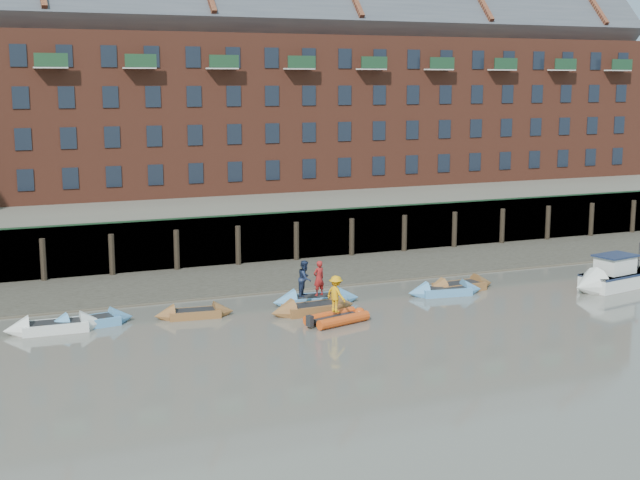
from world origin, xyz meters
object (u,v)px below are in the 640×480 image
rowboat_2 (194,313)px  rib_tender (339,318)px  rowboat_5 (445,291)px  rowboat_6 (459,286)px  rowboat_4 (316,300)px  rowboat_1 (90,322)px  person_rower_b (305,278)px  motor_launch (608,278)px  rowboat_0 (55,327)px  rowboat_3 (313,309)px  person_rower_a (319,278)px  person_rib_crew (336,294)px

rowboat_2 → rib_tender: bearing=-23.7°
rowboat_5 → rowboat_6: size_ratio=0.97×
rowboat_4 → rib_tender: rowboat_4 is taller
rowboat_1 → person_rower_b: (10.55, -1.73, 1.62)m
person_rower_b → rowboat_1: bearing=118.9°
rowboat_4 → motor_launch: (16.66, -3.18, 0.39)m
rowboat_6 → rowboat_5: bearing=-158.7°
rowboat_0 → motor_launch: (30.11, -3.11, 0.39)m
rowboat_3 → motor_launch: (17.49, -1.55, 0.39)m
motor_launch → rowboat_6: bearing=-32.2°
rowboat_6 → rib_tender: 9.73m
rib_tender → person_rower_a: bearing=79.1°
rowboat_5 → motor_launch: (9.25, -2.37, 0.41)m
rowboat_2 → person_rower_a: bearing=-7.9°
rib_tender → motor_launch: bearing=-14.2°
person_rower_a → rowboat_3: bearing=-26.8°
rowboat_6 → motor_launch: (7.96, -2.98, 0.40)m
rowboat_1 → rowboat_4: 11.79m
rowboat_3 → rowboat_4: rowboat_4 is taller
rib_tender → motor_launch: 17.02m
rowboat_0 → rowboat_4: rowboat_4 is taller
rowboat_5 → person_rib_crew: person_rib_crew is taller
rowboat_1 → person_rib_crew: size_ratio=2.45×
rowboat_2 → person_rib_crew: person_rib_crew is taller
rowboat_1 → rowboat_5: 19.24m
rowboat_6 → person_rib_crew: size_ratio=2.52×
rowboat_0 → rowboat_6: bearing=1.6°
rowboat_2 → rowboat_4: 6.68m
rowboat_0 → rowboat_5: 20.88m
rowboat_3 → rib_tender: 2.20m
rowboat_3 → rowboat_6: 9.64m
rowboat_1 → rib_tender: bearing=-27.2°
rowboat_1 → rowboat_6: size_ratio=0.97×
rowboat_5 → person_rower_a: (-7.96, -0.87, 1.60)m
rowboat_2 → rowboat_4: bearing=7.4°
rowboat_1 → rowboat_3: bearing=-17.5°
rowboat_0 → person_rower_a: bearing=-5.2°
rib_tender → person_rower_a: person_rower_a is taller
rowboat_2 → motor_launch: bearing=-1.2°
rib_tender → rowboat_0: bearing=148.0°
rowboat_0 → rowboat_2: rowboat_0 is taller
rowboat_3 → rowboat_6: size_ratio=1.03×
rowboat_6 → person_rower_a: (-9.25, -1.48, 1.59)m
rowboat_4 → person_rib_crew: (-0.48, -3.73, 1.20)m
rowboat_6 → rowboat_4: bearing=174.7°
rowboat_3 → person_rower_a: bearing=-13.5°
rowboat_0 → person_rower_b: bearing=-4.8°
person_rib_crew → rowboat_3: bearing=-10.8°
rib_tender → rowboat_1: bearing=144.6°
rowboat_3 → motor_launch: 17.57m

